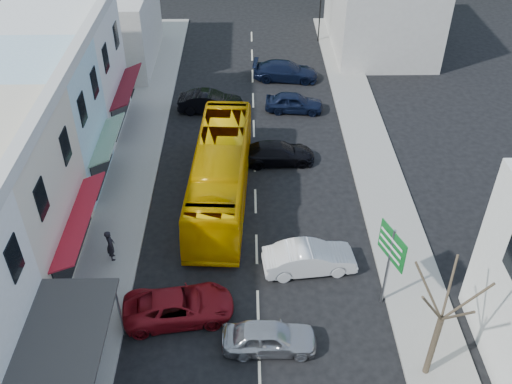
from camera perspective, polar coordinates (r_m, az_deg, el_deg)
name	(u,v)px	position (r m, az deg, el deg)	size (l,w,h in m)	color
ground	(258,308)	(26.99, 0.20, -11.56)	(120.00, 120.00, 0.00)	black
sidewalk_left	(130,181)	(35.06, -12.46, 1.13)	(3.00, 52.00, 0.15)	gray
sidewalk_right	(379,178)	(35.21, 12.20, 1.36)	(3.00, 52.00, 0.15)	gray
shopfront_row	(1,178)	(30.49, -24.16, 1.31)	(8.25, 30.00, 8.00)	silver
distant_block_left	(103,26)	(49.31, -15.05, 15.71)	(8.00, 10.00, 6.00)	#B7B2A8
distant_block_right	(381,5)	(51.81, 12.44, 17.75)	(8.00, 12.00, 7.00)	#B7B2A8
bus	(221,175)	(32.23, -3.56, 1.69)	(2.50, 11.60, 3.10)	#DB9E00
car_silver	(269,337)	(25.07, 1.34, -14.31)	(1.80, 4.40, 1.40)	#AEAEB3
car_white	(309,259)	(28.34, 5.36, -6.69)	(1.80, 4.40, 1.40)	silver
car_red	(179,306)	(26.40, -7.73, -11.21)	(1.90, 4.60, 1.40)	maroon
car_black_near	(278,153)	(35.60, 2.18, 3.96)	(1.84, 4.50, 1.40)	black
car_navy_mid	(294,102)	(41.18, 3.83, 8.94)	(1.80, 4.40, 1.40)	black
car_black_far	(210,103)	(41.18, -4.60, 8.90)	(1.80, 4.40, 1.40)	black
car_navy_far	(285,71)	(45.61, 2.96, 11.97)	(1.84, 4.50, 1.40)	black
pedestrian_left	(111,246)	(29.39, -14.35, -5.22)	(0.60, 0.40, 1.70)	black
direction_sign	(388,268)	(26.31, 13.04, -7.39)	(0.88, 1.96, 4.45)	#0D5F1F
street_tree	(441,319)	(23.20, 18.02, -12.01)	(2.78, 2.78, 6.87)	#3A2F21
traffic_signal	(320,15)	(52.16, 6.39, 17.14)	(0.69, 1.02, 4.69)	black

